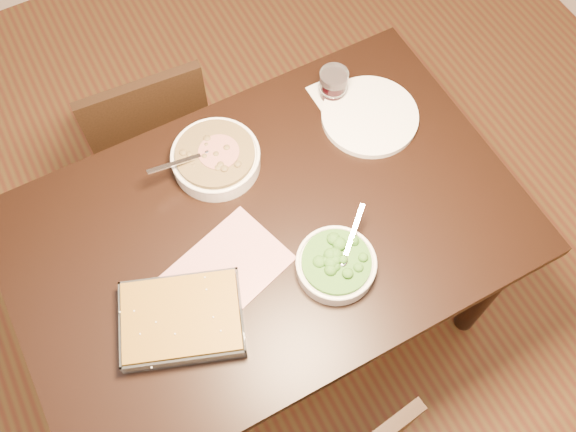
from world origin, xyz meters
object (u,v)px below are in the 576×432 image
object	(u,v)px
table	(267,242)
stew_bowl	(216,158)
wine_tumbler	(333,84)
baking_dish	(182,319)
broccoli_bowl	(336,264)
dinner_plate	(370,116)
chair_far	(149,130)

from	to	relation	value
table	stew_bowl	xyz separation A→B (m)	(-0.03, 0.25, 0.13)
wine_tumbler	baking_dish	bearing A→B (deg)	-147.53
broccoli_bowl	table	bearing A→B (deg)	118.24
broccoli_bowl	dinner_plate	bearing A→B (deg)	47.95
stew_bowl	broccoli_bowl	bearing A→B (deg)	-72.77
baking_dish	chair_far	world-z (taller)	chair_far
table	broccoli_bowl	world-z (taller)	broccoli_bowl
table	broccoli_bowl	size ratio (longest dim) A/B	6.55
baking_dish	table	bearing A→B (deg)	44.49
baking_dish	dinner_plate	distance (m)	0.82
chair_far	table	bearing A→B (deg)	105.49
baking_dish	wine_tumbler	size ratio (longest dim) A/B	3.81
broccoli_bowl	chair_far	bearing A→B (deg)	105.55
broccoli_bowl	baking_dish	bearing A→B (deg)	172.22
broccoli_bowl	chair_far	xyz separation A→B (m)	(-0.24, 0.85, -0.31)
table	baking_dish	distance (m)	0.36
wine_tumbler	chair_far	world-z (taller)	wine_tumbler
chair_far	dinner_plate	bearing A→B (deg)	144.28
stew_bowl	broccoli_bowl	size ratio (longest dim) A/B	1.33
broccoli_bowl	dinner_plate	size ratio (longest dim) A/B	0.73
table	wine_tumbler	xyz separation A→B (m)	(0.39, 0.31, 0.15)
chair_far	wine_tumbler	bearing A→B (deg)	150.15
table	broccoli_bowl	distance (m)	0.26
wine_tumbler	chair_far	distance (m)	0.71
table	chair_far	world-z (taller)	chair_far
table	dinner_plate	size ratio (longest dim) A/B	4.81
stew_bowl	chair_far	distance (m)	0.53
table	chair_far	bearing A→B (deg)	101.37
baking_dish	dinner_plate	size ratio (longest dim) A/B	1.26
dinner_plate	table	bearing A→B (deg)	-158.12
broccoli_bowl	wine_tumbler	xyz separation A→B (m)	(0.28, 0.50, 0.02)
stew_bowl	chair_far	world-z (taller)	stew_bowl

